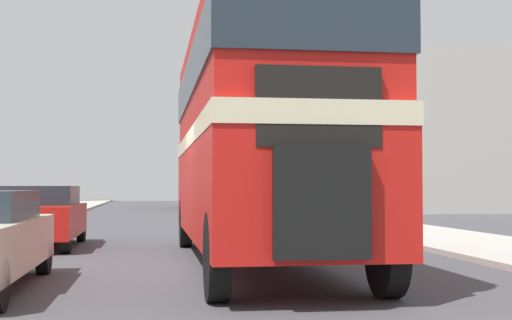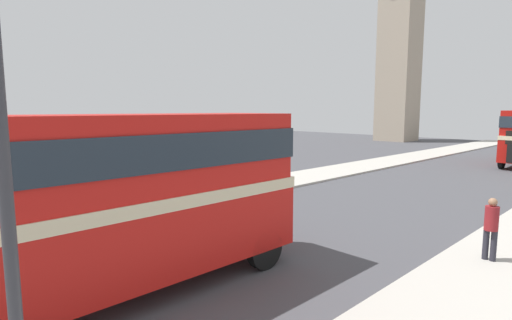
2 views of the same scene
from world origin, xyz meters
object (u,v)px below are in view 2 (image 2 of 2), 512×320
Objects in this scene: double_decker_bus at (97,194)px; pedestrian_walking at (491,225)px; car_parked_mid at (166,205)px; church_tower at (402,0)px; street_lamp at (3,166)px.

double_decker_bus is 5.78× the size of pedestrian_walking.
car_parked_mid is (-4.59, 4.49, -1.81)m from double_decker_bus.
pedestrian_walking is at bearing -60.18° from church_tower.
pedestrian_walking is at bearing 59.18° from double_decker_bus.
street_lamp is 0.16× the size of church_tower.
church_tower reaches higher than pedestrian_walking.
pedestrian_walking is (9.98, 4.55, 0.38)m from car_parked_mid.
car_parked_mid is 12.16m from street_lamp.
double_decker_bus is 56.20m from church_tower.
double_decker_bus is 0.28× the size of church_tower.
car_parked_mid is at bearing 135.64° from double_decker_bus.
double_decker_bus is 10.62m from pedestrian_walking.
double_decker_bus is at bearing 150.29° from street_lamp.
church_tower is at bearing 113.45° from street_lamp.
church_tower is (-23.05, 53.13, 15.29)m from street_lamp.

